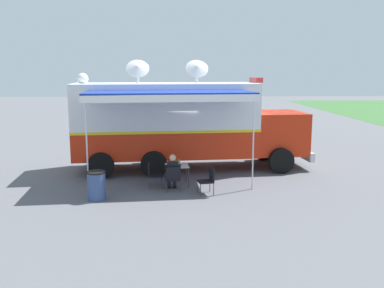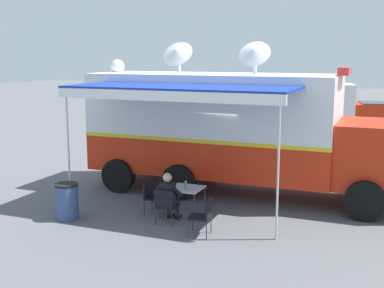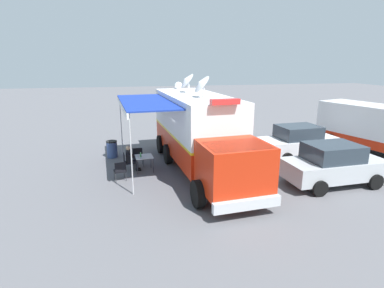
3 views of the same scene
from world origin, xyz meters
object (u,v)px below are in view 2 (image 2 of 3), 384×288
Objects in this scene: folding_table at (186,190)px; support_truck at (307,111)px; seated_responder at (169,196)px; car_far_corner at (272,135)px; folding_chair_spare_by_truck at (204,214)px; folding_chair_at_table at (166,204)px; car_behind_truck at (365,144)px; water_bottle at (186,186)px; folding_chair_beside_table at (152,194)px; command_truck at (236,128)px; trash_bin at (67,201)px.

support_truck is at bearing -179.12° from folding_table.
seated_responder is 0.29× the size of car_far_corner.
folding_chair_spare_by_truck is 9.43m from car_far_corner.
folding_chair_at_table is 0.20× the size of car_behind_truck.
seated_responder reaches higher than water_bottle.
folding_chair_beside_table is at bearing -127.19° from folding_chair_at_table.
folding_chair_at_table is 0.12× the size of support_truck.
folding_table is 0.20× the size of car_behind_truck.
folding_chair_at_table is at bearing -21.58° from car_behind_truck.
command_truck is 5.96m from car_behind_truck.
water_bottle is (0.15, 0.08, 0.16)m from folding_table.
seated_responder is 13.36m from support_truck.
support_truck reaches higher than trash_bin.
support_truck reaches higher than folding_chair_at_table.
folding_chair_beside_table is 8.90m from car_behind_truck.
seated_responder is at bearing 63.08° from folding_chair_beside_table.
support_truck is (-12.73, -0.20, 0.71)m from folding_table.
folding_chair_beside_table is 2.05m from folding_chair_spare_by_truck.
folding_chair_beside_table is (-0.54, -0.72, 0.00)m from folding_chair_at_table.
support_truck is at bearing -146.09° from car_behind_truck.
trash_bin is (0.97, -2.37, -0.20)m from seated_responder.
car_far_corner is (-9.81, 2.09, 0.42)m from trash_bin.
folding_table is at bearing 2.92° from car_far_corner.
trash_bin reaches higher than folding_table.
folding_table is 1.50m from folding_chair_spare_by_truck.
command_truck reaches higher than folding_chair_spare_by_truck.
car_behind_truck reaches higher than seated_responder.
command_truck is 5.23m from trash_bin.
command_truck is 3.37m from folding_chair_beside_table.
command_truck reaches higher than seated_responder.
folding_chair_beside_table is at bearing -2.88° from support_truck.
trash_bin is 0.21× the size of car_behind_truck.
support_truck is (-13.81, -1.22, 0.87)m from folding_chair_spare_by_truck.
support_truck is 1.66× the size of car_behind_truck.
car_far_corner is (-9.02, -0.29, 0.37)m from folding_chair_at_table.
support_truck reaches higher than folding_chair_beside_table.
folding_chair_spare_by_truck is (3.65, 0.71, -1.43)m from command_truck.
car_far_corner reaches higher than trash_bin.
car_behind_truck reaches higher than folding_table.
folding_chair_beside_table is 1.00× the size of folding_chair_spare_by_truck.
car_far_corner is (-8.84, -0.27, 0.23)m from seated_responder.
folding_table is 0.99× the size of folding_chair_spare_by_truck.
folding_chair_spare_by_truck is at bearing -14.08° from car_behind_truck.
water_bottle is 0.26× the size of folding_chair_at_table.
car_far_corner reaches higher than folding_chair_at_table.
support_truck is at bearing -177.15° from command_truck.
folding_chair_spare_by_truck is at bearing 8.80° from car_far_corner.
support_truck reaches higher than water_bottle.
folding_chair_spare_by_truck is at bearing 66.14° from folding_chair_beside_table.
folding_chair_spare_by_truck is at bearing 43.34° from folding_table.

